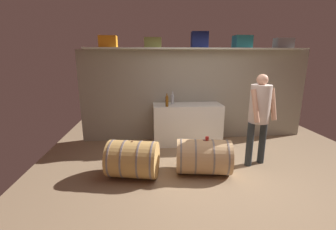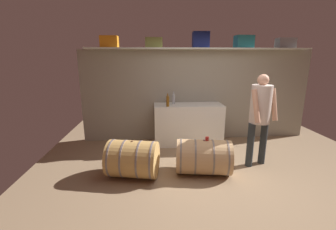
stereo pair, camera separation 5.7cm
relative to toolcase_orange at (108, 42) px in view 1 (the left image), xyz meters
The scene contains 16 objects.
ground_plane 3.36m from the toolcase_orange, 35.24° to the right, with size 6.67×7.35×0.02m, color #8C7255.
back_wall_panel 2.34m from the toolcase_orange, ahead, with size 5.47×0.10×2.15m, color gray.
high_shelf_board 1.99m from the toolcase_orange, ahead, with size 5.03×0.40×0.03m, color silver.
toolcase_orange is the anchor object (origin of this frame).
toolcase_olive 0.96m from the toolcase_orange, ahead, with size 0.37×0.19×0.22m, color olive.
toolcase_navy 2.01m from the toolcase_orange, ahead, with size 0.36×0.29×0.34m, color navy.
toolcase_teal 3.00m from the toolcase_orange, ahead, with size 0.39×0.27×0.27m, color #22737C.
toolcase_grey 3.98m from the toolcase_orange, ahead, with size 0.40×0.25×0.22m, color gray.
work_cabinet 2.53m from the toolcase_orange, ahead, with size 1.56×0.59×0.93m, color white.
wine_bottle_amber 1.80m from the toolcase_orange, 17.84° to the right, with size 0.07×0.07×0.29m.
wine_bottle_clear 1.87m from the toolcase_orange, ahead, with size 0.07×0.07×0.29m.
wine_glass 1.80m from the toolcase_orange, ahead, with size 0.08×0.08×0.13m.
wine_barrel_near 3.15m from the toolcase_orange, 43.49° to the right, with size 1.00×0.73×0.61m.
wine_barrel_far 2.67m from the toolcase_orange, 71.68° to the right, with size 0.93×0.77×0.64m.
tasting_cup 2.98m from the toolcase_orange, 42.72° to the right, with size 0.06×0.06×0.06m, color red.
winemaker_pouring 3.41m from the toolcase_orange, 26.71° to the right, with size 0.54×0.47×1.69m.
Camera 1 is at (-1.15, -3.32, 1.96)m, focal length 24.31 mm.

